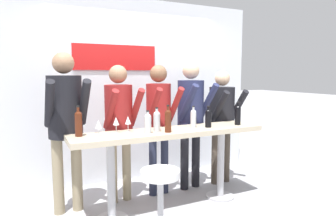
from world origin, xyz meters
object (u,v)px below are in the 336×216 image
(person_center_right, at_px, (222,115))
(wine_glass_0, at_px, (116,122))
(tasting_table, at_px, (171,144))
(wine_bottle_3, at_px, (168,120))
(wine_glass_1, at_px, (128,121))
(bar_stool, at_px, (160,194))
(person_center_left, at_px, (159,114))
(wine_bottle_0, at_px, (238,114))
(person_far_left, at_px, (65,115))
(wine_glass_2, at_px, (98,125))
(person_center, at_px, (191,111))
(wine_bottle_4, at_px, (157,120))
(person_left, at_px, (119,118))
(wine_bottle_2, at_px, (148,123))
(wine_bottle_6, at_px, (208,117))
(wine_bottle_1, at_px, (193,117))
(wine_bottle_5, at_px, (79,122))

(person_center_right, distance_m, wine_glass_0, 1.70)
(tasting_table, relative_size, person_center_right, 1.41)
(wine_bottle_3, xyz_separation_m, wine_glass_1, (-0.39, 0.23, -0.02))
(bar_stool, bearing_deg, person_center_left, 66.61)
(wine_bottle_0, bearing_deg, person_far_left, 166.92)
(wine_glass_0, distance_m, wine_glass_2, 0.26)
(wine_glass_1, bearing_deg, person_center, 18.14)
(wine_bottle_4, bearing_deg, person_left, 123.08)
(wine_glass_0, bearing_deg, person_center, 16.24)
(person_center_left, relative_size, wine_glass_0, 9.70)
(person_left, bearing_deg, wine_bottle_0, -25.67)
(wine_bottle_0, xyz_separation_m, wine_bottle_4, (-1.12, 0.04, -0.01))
(wine_bottle_3, bearing_deg, wine_bottle_4, 134.43)
(tasting_table, xyz_separation_m, wine_glass_1, (-0.48, 0.12, 0.29))
(wine_bottle_2, relative_size, wine_bottle_6, 0.96)
(person_center_right, xyz_separation_m, wine_bottle_1, (-0.73, -0.41, 0.06))
(person_center_left, bearing_deg, wine_glass_1, -152.75)
(person_center, distance_m, wine_glass_1, 1.07)
(wine_glass_0, bearing_deg, wine_glass_2, -150.81)
(person_center_right, bearing_deg, tasting_table, -161.19)
(wine_bottle_6, bearing_deg, person_center, 84.99)
(bar_stool, height_order, wine_bottle_6, wine_bottle_6)
(wine_bottle_3, distance_m, wine_bottle_4, 0.14)
(person_far_left, relative_size, wine_bottle_5, 5.68)
(wine_glass_2, bearing_deg, person_center, 18.50)
(wine_bottle_0, distance_m, wine_bottle_5, 1.97)
(wine_glass_1, bearing_deg, wine_bottle_0, -6.98)
(person_center_right, height_order, wine_bottle_1, person_center_right)
(bar_stool, bearing_deg, wine_bottle_2, 81.02)
(person_center_left, relative_size, wine_bottle_4, 6.20)
(person_center, distance_m, wine_bottle_4, 0.86)
(person_center_right, distance_m, wine_bottle_5, 2.11)
(person_left, bearing_deg, person_center_right, -6.54)
(bar_stool, height_order, person_center, person_center)
(person_center_left, relative_size, wine_bottle_1, 6.47)
(wine_bottle_1, distance_m, wine_bottle_5, 1.35)
(wine_bottle_1, relative_size, wine_glass_2, 1.50)
(wine_bottle_5, bearing_deg, wine_bottle_3, -12.28)
(wine_bottle_4, bearing_deg, wine_bottle_3, -45.57)
(bar_stool, height_order, person_left, person_left)
(tasting_table, relative_size, person_center_left, 1.35)
(wine_bottle_1, height_order, wine_glass_2, wine_bottle_1)
(person_center, xyz_separation_m, wine_bottle_5, (-1.56, -0.36, 0.00))
(wine_bottle_1, xyz_separation_m, wine_bottle_5, (-1.35, 0.07, 0.03))
(wine_bottle_4, bearing_deg, person_center, 33.06)
(person_far_left, height_order, person_center, person_far_left)
(person_center, height_order, wine_bottle_1, person_center)
(person_center_left, height_order, wine_bottle_1, person_center_left)
(wine_bottle_5, height_order, wine_glass_0, wine_bottle_5)
(wine_bottle_3, relative_size, wine_glass_0, 1.75)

